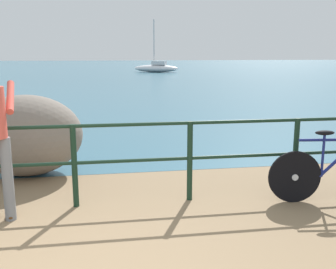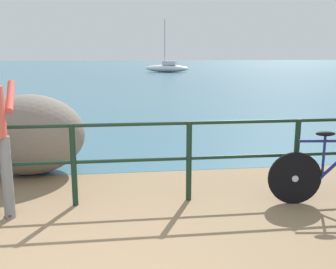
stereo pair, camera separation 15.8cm
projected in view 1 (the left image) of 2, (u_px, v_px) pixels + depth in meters
The scene contains 5 objects.
ground_plane at pixel (98, 87), 22.32m from camera, with size 120.00×120.00×0.10m, color #846B4C.
sea_surface at pixel (101, 67), 49.53m from camera, with size 120.00×90.00×0.01m, color #38667A.
promenade_railing at pixel (74, 156), 4.69m from camera, with size 8.58×0.07×1.02m.
breakwater_boulder_main at pixel (26, 135), 5.95m from camera, with size 1.69×1.26×1.23m.
sailboat at pixel (156, 68), 37.56m from camera, with size 4.52×3.10×4.90m.
Camera 1 is at (0.39, -2.75, 1.85)m, focal length 41.96 mm.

